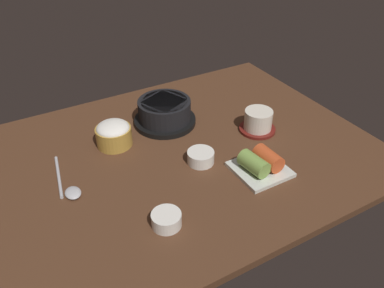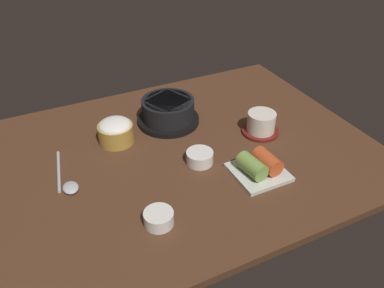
% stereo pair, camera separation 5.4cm
% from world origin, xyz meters
% --- Properties ---
extents(dining_table, '(1.00, 0.76, 0.02)m').
position_xyz_m(dining_table, '(0.00, 0.00, 0.01)').
color(dining_table, '#4C2D1C').
rests_on(dining_table, ground).
extents(stone_pot, '(0.18, 0.18, 0.07)m').
position_xyz_m(stone_pot, '(0.03, 0.15, 0.06)').
color(stone_pot, black).
rests_on(stone_pot, dining_table).
extents(rice_bowl, '(0.10, 0.10, 0.07)m').
position_xyz_m(rice_bowl, '(-0.14, 0.12, 0.06)').
color(rice_bowl, '#B78C38').
rests_on(rice_bowl, dining_table).
extents(tea_cup_with_saucer, '(0.10, 0.10, 0.06)m').
position_xyz_m(tea_cup_with_saucer, '(0.24, -0.02, 0.05)').
color(tea_cup_with_saucer, maroon).
rests_on(tea_cup_with_saucer, dining_table).
extents(banchan_cup_center, '(0.07, 0.07, 0.03)m').
position_xyz_m(banchan_cup_center, '(0.02, -0.06, 0.04)').
color(banchan_cup_center, white).
rests_on(banchan_cup_center, dining_table).
extents(kimchi_plate, '(0.13, 0.13, 0.05)m').
position_xyz_m(kimchi_plate, '(0.13, -0.17, 0.04)').
color(kimchi_plate, silver).
rests_on(kimchi_plate, dining_table).
extents(side_bowl_near, '(0.06, 0.06, 0.03)m').
position_xyz_m(side_bowl_near, '(-0.15, -0.21, 0.04)').
color(side_bowl_near, white).
rests_on(side_bowl_near, dining_table).
extents(spoon, '(0.05, 0.18, 0.01)m').
position_xyz_m(spoon, '(-0.30, 0.00, 0.03)').
color(spoon, '#B7B7BC').
rests_on(spoon, dining_table).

